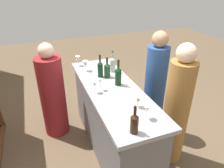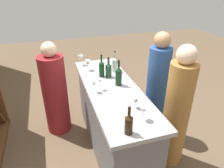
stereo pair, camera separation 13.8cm
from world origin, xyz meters
name	(u,v)px [view 1 (the left image)]	position (x,y,z in m)	size (l,w,h in m)	color
ground_plane	(112,146)	(0.00, 0.00, 0.00)	(12.00, 12.00, 0.00)	brown
bar_counter	(112,119)	(0.00, 0.00, 0.50)	(1.96, 0.64, 0.99)	slate
wine_bottle_leftmost_amber_brown	(134,123)	(-0.85, 0.12, 1.10)	(0.08, 0.08, 0.28)	#331E0F
wine_bottle_second_left_dark_green	(118,76)	(0.04, -0.10, 1.12)	(0.08, 0.08, 0.34)	black
wine_bottle_center_olive_green	(107,70)	(0.31, -0.05, 1.10)	(0.08, 0.08, 0.28)	#193D1E
wine_bottle_second_right_dark_green	(100,69)	(0.35, 0.04, 1.12)	(0.07, 0.07, 0.32)	black
wine_bottle_rightmost_clear_pale	(113,64)	(0.46, -0.19, 1.11)	(0.08, 0.08, 0.31)	#B7C6B2
wine_glass_near_left	(138,99)	(-0.50, -0.10, 1.09)	(0.07, 0.07, 0.14)	white
wine_glass_near_center	(147,109)	(-0.71, -0.09, 1.10)	(0.08, 0.08, 0.15)	white
wine_glass_near_right	(100,82)	(0.00, 0.15, 1.10)	(0.06, 0.06, 0.15)	white
wine_glass_far_left	(85,64)	(0.63, 0.18, 1.10)	(0.08, 0.08, 0.15)	white
wine_glass_far_center	(95,84)	(-0.04, 0.23, 1.10)	(0.07, 0.07, 0.15)	white
wine_glass_far_right	(78,59)	(0.86, 0.24, 1.10)	(0.07, 0.07, 0.16)	white
person_left_guest	(155,88)	(0.13, -0.73, 0.76)	(0.33, 0.33, 1.62)	#284C8C
person_center_guest	(176,110)	(-0.45, -0.69, 0.77)	(0.37, 0.37, 1.62)	#9E6B33
person_right_guest	(53,95)	(0.66, 0.70, 0.67)	(0.45, 0.45, 1.46)	maroon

